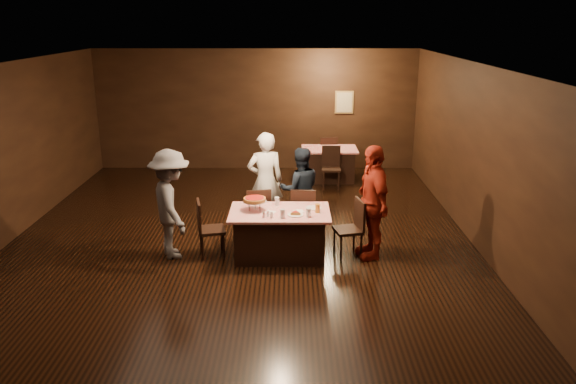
# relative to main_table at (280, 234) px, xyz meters

# --- Properties ---
(room) EXTENTS (10.00, 10.04, 3.02)m
(room) POSITION_rel_main_table_xyz_m (-0.69, 0.59, 1.75)
(room) COLOR black
(room) RESTS_ON ground
(main_table) EXTENTS (1.60, 1.00, 0.77)m
(main_table) POSITION_rel_main_table_xyz_m (0.00, 0.00, 0.00)
(main_table) COLOR #A50B10
(main_table) RESTS_ON ground
(back_table) EXTENTS (1.30, 0.90, 0.77)m
(back_table) POSITION_rel_main_table_xyz_m (1.09, 4.48, 0.00)
(back_table) COLOR red
(back_table) RESTS_ON ground
(chair_far_left) EXTENTS (0.50, 0.50, 0.95)m
(chair_far_left) POSITION_rel_main_table_xyz_m (-0.40, 0.75, 0.09)
(chair_far_left) COLOR black
(chair_far_left) RESTS_ON ground
(chair_far_right) EXTENTS (0.45, 0.45, 0.95)m
(chair_far_right) POSITION_rel_main_table_xyz_m (0.40, 0.75, 0.09)
(chair_far_right) COLOR black
(chair_far_right) RESTS_ON ground
(chair_end_left) EXTENTS (0.50, 0.50, 0.95)m
(chair_end_left) POSITION_rel_main_table_xyz_m (-1.10, -0.00, 0.09)
(chair_end_left) COLOR black
(chair_end_left) RESTS_ON ground
(chair_end_right) EXTENTS (0.51, 0.51, 0.95)m
(chair_end_right) POSITION_rel_main_table_xyz_m (1.10, -0.00, 0.09)
(chair_end_right) COLOR black
(chair_end_right) RESTS_ON ground
(chair_back_near) EXTENTS (0.43, 0.43, 0.95)m
(chair_back_near) POSITION_rel_main_table_xyz_m (1.09, 3.78, 0.09)
(chair_back_near) COLOR black
(chair_back_near) RESTS_ON ground
(chair_back_far) EXTENTS (0.46, 0.46, 0.95)m
(chair_back_far) POSITION_rel_main_table_xyz_m (1.09, 5.08, 0.09)
(chair_back_far) COLOR black
(chair_back_far) RESTS_ON ground
(diner_white_jacket) EXTENTS (0.73, 0.56, 1.79)m
(diner_white_jacket) POSITION_rel_main_table_xyz_m (-0.28, 1.30, 0.51)
(diner_white_jacket) COLOR white
(diner_white_jacket) RESTS_ON ground
(diner_navy_hoodie) EXTENTS (0.82, 0.68, 1.54)m
(diner_navy_hoodie) POSITION_rel_main_table_xyz_m (0.35, 1.20, 0.38)
(diner_navy_hoodie) COLOR black
(diner_navy_hoodie) RESTS_ON ground
(diner_grey_knit) EXTENTS (1.07, 1.31, 1.77)m
(diner_grey_knit) POSITION_rel_main_table_xyz_m (-1.73, 0.01, 0.50)
(diner_grey_knit) COLOR #5D5D62
(diner_grey_knit) RESTS_ON ground
(diner_red_shirt) EXTENTS (0.66, 1.15, 1.85)m
(diner_red_shirt) POSITION_rel_main_table_xyz_m (1.47, 0.01, 0.54)
(diner_red_shirt) COLOR maroon
(diner_red_shirt) RESTS_ON ground
(pizza_stand) EXTENTS (0.38, 0.38, 0.22)m
(pizza_stand) POSITION_rel_main_table_xyz_m (-0.40, 0.05, 0.57)
(pizza_stand) COLOR black
(pizza_stand) RESTS_ON main_table
(plate_with_slice) EXTENTS (0.25, 0.25, 0.06)m
(plate_with_slice) POSITION_rel_main_table_xyz_m (0.25, -0.18, 0.41)
(plate_with_slice) COLOR white
(plate_with_slice) RESTS_ON main_table
(plate_empty) EXTENTS (0.25, 0.25, 0.01)m
(plate_empty) POSITION_rel_main_table_xyz_m (0.55, 0.15, 0.39)
(plate_empty) COLOR white
(plate_empty) RESTS_ON main_table
(glass_front_left) EXTENTS (0.08, 0.08, 0.14)m
(glass_front_left) POSITION_rel_main_table_xyz_m (0.05, -0.30, 0.46)
(glass_front_left) COLOR silver
(glass_front_left) RESTS_ON main_table
(glass_front_right) EXTENTS (0.08, 0.08, 0.14)m
(glass_front_right) POSITION_rel_main_table_xyz_m (0.45, -0.25, 0.46)
(glass_front_right) COLOR silver
(glass_front_right) RESTS_ON main_table
(glass_amber) EXTENTS (0.08, 0.08, 0.14)m
(glass_amber) POSITION_rel_main_table_xyz_m (0.60, -0.05, 0.46)
(glass_amber) COLOR #BF7F26
(glass_amber) RESTS_ON main_table
(glass_back) EXTENTS (0.08, 0.08, 0.14)m
(glass_back) POSITION_rel_main_table_xyz_m (-0.05, 0.30, 0.46)
(glass_back) COLOR silver
(glass_back) RESTS_ON main_table
(condiments) EXTENTS (0.17, 0.10, 0.09)m
(condiments) POSITION_rel_main_table_xyz_m (-0.18, -0.28, 0.43)
(condiments) COLOR silver
(condiments) RESTS_ON main_table
(napkin_center) EXTENTS (0.19, 0.19, 0.01)m
(napkin_center) POSITION_rel_main_table_xyz_m (0.30, -0.00, 0.39)
(napkin_center) COLOR white
(napkin_center) RESTS_ON main_table
(napkin_left) EXTENTS (0.21, 0.21, 0.01)m
(napkin_left) POSITION_rel_main_table_xyz_m (-0.15, -0.05, 0.39)
(napkin_left) COLOR white
(napkin_left) RESTS_ON main_table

